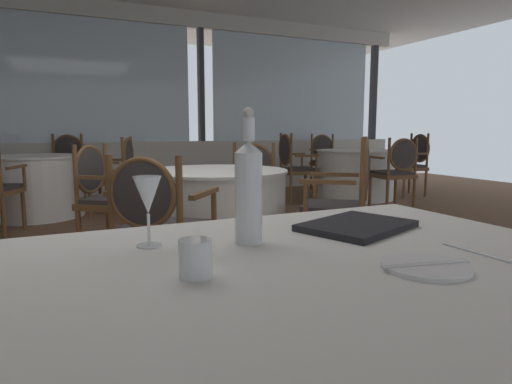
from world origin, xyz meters
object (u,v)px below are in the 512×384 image
(dining_chair_1_2, at_px, (156,220))
(dining_chair_2_3, at_px, (119,171))
(menu_book, at_px, (357,226))
(side_plate, at_px, (426,266))
(dining_chair_3_3, at_px, (413,160))
(wine_glass, at_px, (148,197))
(water_bottle, at_px, (249,189))
(dining_chair_3_0, at_px, (325,157))
(dining_chair_2_0, at_px, (66,163))
(dining_chair_1_0, at_px, (251,182))
(dining_chair_1_3, at_px, (346,195))
(dining_chair_1_1, at_px, (105,190))
(dining_chair_3_2, at_px, (396,168))
(water_tumbler, at_px, (196,258))
(dining_chair_3_1, at_px, (293,162))

(dining_chair_1_2, distance_m, dining_chair_2_3, 3.07)
(menu_book, xyz_separation_m, dining_chair_1_2, (-0.33, 1.34, -0.21))
(side_plate, bearing_deg, dining_chair_3_3, 45.84)
(wine_glass, bearing_deg, water_bottle, -16.35)
(side_plate, relative_size, dining_chair_3_0, 0.20)
(dining_chair_3_0, bearing_deg, dining_chair_2_0, -87.97)
(dining_chair_2_0, height_order, dining_chair_3_0, dining_chair_2_0)
(dining_chair_1_0, bearing_deg, wine_glass, 10.93)
(water_bottle, bearing_deg, dining_chair_1_2, 88.51)
(dining_chair_1_3, xyz_separation_m, dining_chair_2_3, (-1.16, 2.94, -0.03))
(dining_chair_1_1, relative_size, dining_chair_1_3, 0.93)
(dining_chair_1_3, relative_size, dining_chair_3_2, 1.05)
(wine_glass, xyz_separation_m, dining_chair_3_2, (3.81, 3.26, -0.31))
(dining_chair_2_0, height_order, dining_chair_2_3, dining_chair_2_0)
(dining_chair_2_3, bearing_deg, menu_book, 113.84)
(dining_chair_1_0, distance_m, dining_chair_3_3, 3.71)
(water_tumbler, height_order, menu_book, water_tumbler)
(dining_chair_1_3, bearing_deg, dining_chair_2_3, -28.71)
(dining_chair_1_1, distance_m, dining_chair_2_0, 3.02)
(dining_chair_2_3, distance_m, dining_chair_3_0, 3.70)
(wine_glass, height_order, dining_chair_3_2, dining_chair_3_2)
(wine_glass, relative_size, dining_chair_3_0, 0.19)
(menu_book, height_order, dining_chair_1_2, dining_chair_1_2)
(dining_chair_3_0, height_order, dining_chair_3_1, dining_chair_3_1)
(dining_chair_3_2, xyz_separation_m, dining_chair_3_3, (1.14, 0.89, 0.02))
(dining_chair_1_0, height_order, dining_chair_1_2, dining_chair_1_0)
(dining_chair_2_3, bearing_deg, dining_chair_3_0, -142.83)
(dining_chair_2_3, bearing_deg, dining_chair_3_3, -160.14)
(menu_book, distance_m, dining_chair_1_0, 2.97)
(menu_book, bearing_deg, dining_chair_2_0, 75.88)
(dining_chair_1_1, bearing_deg, dining_chair_1_0, 45.02)
(dining_chair_1_1, distance_m, dining_chair_2_3, 1.73)
(side_plate, xyz_separation_m, dining_chair_1_1, (-0.35, 3.07, -0.20))
(dining_chair_1_0, relative_size, dining_chair_3_2, 0.97)
(dining_chair_1_2, height_order, dining_chair_1_3, dining_chair_1_3)
(dining_chair_1_3, height_order, dining_chair_3_3, dining_chair_1_3)
(wine_glass, bearing_deg, dining_chair_3_0, 52.45)
(dining_chair_1_3, bearing_deg, dining_chair_3_3, -100.42)
(wine_glass, relative_size, dining_chair_1_0, 0.20)
(dining_chair_1_0, bearing_deg, dining_chair_3_2, 142.09)
(water_tumbler, xyz_separation_m, dining_chair_1_1, (0.12, 2.91, -0.23))
(water_bottle, bearing_deg, dining_chair_1_3, 46.26)
(water_tumbler, height_order, dining_chair_2_0, dining_chair_2_0)
(menu_book, height_order, dining_chair_2_3, dining_chair_2_3)
(wine_glass, xyz_separation_m, dining_chair_1_3, (1.65, 1.39, -0.28))
(dining_chair_3_0, bearing_deg, dining_chair_3_1, -45.19)
(dining_chair_1_1, height_order, dining_chair_3_1, dining_chair_3_1)
(water_bottle, relative_size, water_tumbler, 4.54)
(dining_chair_3_3, bearing_deg, dining_chair_3_0, -44.85)
(dining_chair_1_3, xyz_separation_m, dining_chair_3_2, (2.16, 1.87, -0.03))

